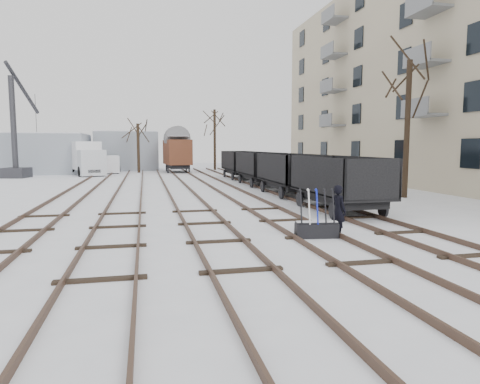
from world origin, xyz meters
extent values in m
plane|color=white|center=(0.00, 0.00, 0.00)|extent=(120.00, 120.00, 0.00)
cube|color=black|center=(-6.72, 14.00, 0.07)|extent=(0.07, 52.00, 0.15)
cube|color=black|center=(-5.28, 14.00, 0.07)|extent=(0.07, 52.00, 0.15)
cube|color=black|center=(-6.00, 2.00, 0.03)|extent=(1.90, 0.20, 0.08)
cube|color=black|center=(-3.72, 14.00, 0.07)|extent=(0.07, 52.00, 0.15)
cube|color=black|center=(-2.28, 14.00, 0.07)|extent=(0.07, 52.00, 0.15)
cube|color=black|center=(-3.00, 2.00, 0.03)|extent=(1.90, 0.20, 0.08)
cube|color=black|center=(-0.72, 14.00, 0.07)|extent=(0.07, 52.00, 0.15)
cube|color=black|center=(0.72, 14.00, 0.07)|extent=(0.07, 52.00, 0.15)
cube|color=black|center=(0.00, 2.00, 0.03)|extent=(1.90, 0.20, 0.08)
cube|color=black|center=(2.28, 14.00, 0.07)|extent=(0.07, 52.00, 0.15)
cube|color=black|center=(3.72, 14.00, 0.07)|extent=(0.07, 52.00, 0.15)
cube|color=black|center=(3.00, 2.00, 0.03)|extent=(1.90, 0.20, 0.08)
cube|color=black|center=(5.28, 14.00, 0.07)|extent=(0.07, 52.00, 0.15)
cube|color=black|center=(6.72, 14.00, 0.07)|extent=(0.07, 52.00, 0.15)
cube|color=black|center=(6.00, 2.00, 0.03)|extent=(1.90, 0.20, 0.08)
cube|color=#C1B695|center=(20.00, 14.00, 8.00)|extent=(10.00, 45.00, 16.00)
cube|color=#99A0AC|center=(-13.00, 36.00, 2.00)|extent=(10.00, 8.00, 4.00)
cube|color=silver|center=(-13.00, 36.00, 4.05)|extent=(9.80, 7.84, 0.10)
cube|color=#99A0AC|center=(-4.00, 40.00, 2.20)|extent=(7.00, 6.00, 4.40)
cube|color=silver|center=(-4.00, 40.00, 4.45)|extent=(6.86, 5.88, 0.10)
cube|color=black|center=(3.04, -0.01, 0.22)|extent=(1.34, 0.59, 0.44)
cube|color=black|center=(3.04, -0.01, 0.46)|extent=(1.33, 0.47, 0.06)
cube|color=silver|center=(3.04, -0.01, 0.50)|extent=(1.27, 0.43, 0.03)
cylinder|color=black|center=(2.54, 0.05, 0.95)|extent=(0.09, 0.32, 1.08)
cylinder|color=silver|center=(2.79, 0.02, 0.95)|extent=(0.09, 0.32, 1.08)
cylinder|color=#0C1AA8|center=(3.04, -0.01, 0.95)|extent=(0.09, 0.32, 1.08)
cylinder|color=black|center=(3.29, -0.05, 0.95)|extent=(0.09, 0.32, 1.08)
cylinder|color=black|center=(3.53, -0.08, 0.95)|extent=(0.09, 0.32, 1.08)
imported|color=black|center=(3.79, 0.09, 0.80)|extent=(0.55, 0.68, 1.60)
cube|color=black|center=(6.00, 4.75, 0.62)|extent=(1.84, 5.05, 0.38)
cube|color=black|center=(6.00, 4.75, 0.81)|extent=(2.30, 5.74, 0.11)
cube|color=black|center=(4.90, 4.75, 1.58)|extent=(0.10, 5.74, 1.53)
cube|color=black|center=(7.10, 4.75, 1.58)|extent=(0.10, 5.74, 1.53)
cube|color=silver|center=(6.00, 4.75, 0.91)|extent=(2.07, 5.51, 0.06)
cylinder|color=black|center=(4.95, 2.92, 0.33)|extent=(0.11, 0.67, 0.67)
cylinder|color=black|center=(7.05, 6.59, 0.33)|extent=(0.11, 0.67, 0.67)
cube|color=black|center=(6.00, 11.15, 0.62)|extent=(1.84, 5.05, 0.38)
cube|color=black|center=(6.00, 11.15, 0.81)|extent=(2.30, 5.74, 0.11)
cube|color=black|center=(4.90, 11.15, 1.58)|extent=(0.10, 5.74, 1.53)
cube|color=black|center=(7.10, 11.15, 1.58)|extent=(0.10, 5.74, 1.53)
cube|color=silver|center=(6.00, 11.15, 0.91)|extent=(2.07, 5.51, 0.06)
cylinder|color=black|center=(4.95, 9.32, 0.33)|extent=(0.11, 0.67, 0.67)
cylinder|color=black|center=(7.05, 12.99, 0.33)|extent=(0.11, 0.67, 0.67)
cube|color=black|center=(6.00, 17.55, 0.62)|extent=(1.84, 5.05, 0.38)
cube|color=black|center=(6.00, 17.55, 0.81)|extent=(2.30, 5.74, 0.11)
cube|color=black|center=(4.90, 17.55, 1.58)|extent=(0.10, 5.74, 1.53)
cube|color=black|center=(7.10, 17.55, 1.58)|extent=(0.10, 5.74, 1.53)
cube|color=silver|center=(6.00, 17.55, 0.91)|extent=(2.07, 5.51, 0.06)
cylinder|color=black|center=(4.95, 15.72, 0.33)|extent=(0.11, 0.67, 0.67)
cylinder|color=black|center=(7.05, 19.39, 0.33)|extent=(0.11, 0.67, 0.67)
cube|color=black|center=(6.00, 23.95, 0.62)|extent=(1.84, 5.05, 0.38)
cube|color=black|center=(6.00, 23.95, 0.81)|extent=(2.30, 5.74, 0.11)
cube|color=black|center=(4.90, 23.95, 1.58)|extent=(0.10, 5.74, 1.53)
cube|color=black|center=(7.10, 23.95, 1.58)|extent=(0.10, 5.74, 1.53)
cube|color=silver|center=(6.00, 23.95, 0.91)|extent=(2.07, 5.51, 0.06)
cylinder|color=black|center=(4.95, 22.12, 0.33)|extent=(0.11, 0.67, 0.67)
cylinder|color=black|center=(7.05, 25.79, 0.33)|extent=(0.11, 0.67, 0.67)
cube|color=black|center=(1.37, 34.10, 0.65)|extent=(2.29, 4.54, 0.40)
cube|color=#542719|center=(1.37, 34.10, 2.15)|extent=(2.82, 5.18, 2.60)
cube|color=silver|center=(1.37, 34.10, 3.79)|extent=(2.56, 4.91, 0.04)
cylinder|color=black|center=(0.27, 32.50, 0.35)|extent=(0.12, 0.70, 0.70)
cylinder|color=black|center=(2.46, 35.70, 0.35)|extent=(0.12, 0.70, 0.70)
cube|color=black|center=(-7.64, 31.86, 0.52)|extent=(3.35, 7.11, 0.28)
cube|color=silver|center=(-7.64, 29.24, 1.27)|extent=(2.73, 2.50, 2.34)
cube|color=silver|center=(-7.64, 32.61, 1.87)|extent=(3.78, 5.37, 2.62)
cube|color=silver|center=(-7.64, 32.61, 3.20)|extent=(3.71, 5.26, 0.04)
cylinder|color=black|center=(-8.67, 29.42, 0.47)|extent=(0.28, 0.94, 0.94)
cylinder|color=black|center=(-6.61, 34.48, 0.47)|extent=(0.28, 0.94, 0.94)
cube|color=silver|center=(-5.57, 34.36, 0.92)|extent=(2.13, 4.20, 1.66)
cube|color=silver|center=(-5.57, 34.36, 1.77)|extent=(2.07, 4.11, 0.04)
cylinder|color=black|center=(-6.40, 33.07, 0.32)|extent=(0.20, 0.65, 0.65)
cylinder|color=black|center=(-4.74, 35.65, 0.32)|extent=(0.20, 0.65, 0.65)
cube|color=#2C2D31|center=(-13.17, 29.05, 0.44)|extent=(2.37, 2.37, 0.88)
cylinder|color=#2C2D31|center=(-13.17, 29.05, 4.42)|extent=(0.49, 0.49, 8.84)
cylinder|color=#2C2D31|center=(-13.17, 31.04, 7.96)|extent=(1.52, 5.57, 4.08)
cylinder|color=black|center=(-13.17, 33.36, 5.31)|extent=(0.04, 0.04, 4.97)
cylinder|color=black|center=(11.75, 8.58, 3.66)|extent=(0.30, 0.30, 7.32)
cylinder|color=black|center=(-2.67, 34.10, 2.56)|extent=(0.30, 0.30, 5.12)
cylinder|color=black|center=(6.00, 37.61, 3.50)|extent=(0.30, 0.30, 7.01)
camera|label=1|loc=(-2.05, -12.06, 2.80)|focal=32.00mm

